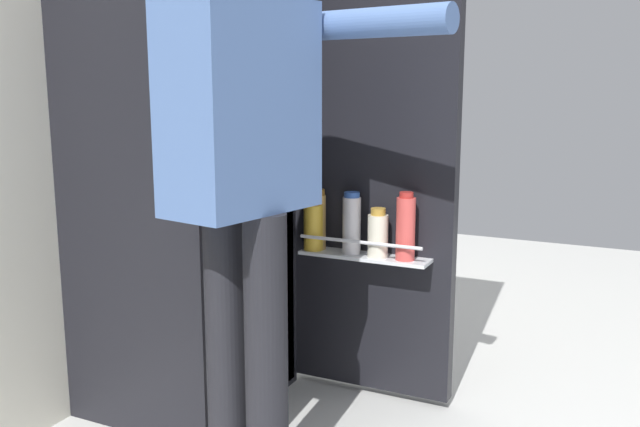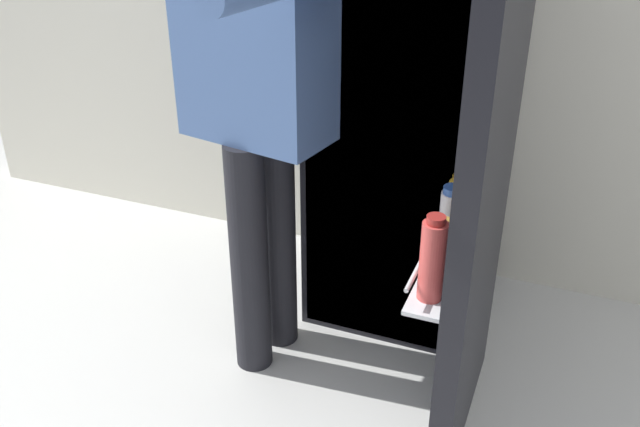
# 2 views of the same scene
# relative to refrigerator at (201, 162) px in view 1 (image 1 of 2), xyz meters

# --- Properties ---
(kitchen_wall) EXTENTS (4.40, 0.10, 2.53)m
(kitchen_wall) POSITION_rel_refrigerator_xyz_m (-0.03, 0.39, 0.40)
(kitchen_wall) COLOR silver
(kitchen_wall) RESTS_ON ground_plane
(refrigerator) EXTENTS (0.66, 1.16, 1.73)m
(refrigerator) POSITION_rel_refrigerator_xyz_m (0.00, 0.00, 0.00)
(refrigerator) COLOR black
(refrigerator) RESTS_ON ground_plane
(person) EXTENTS (0.54, 0.77, 1.59)m
(person) POSITION_rel_refrigerator_xyz_m (-0.37, -0.41, 0.08)
(person) COLOR black
(person) RESTS_ON ground_plane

